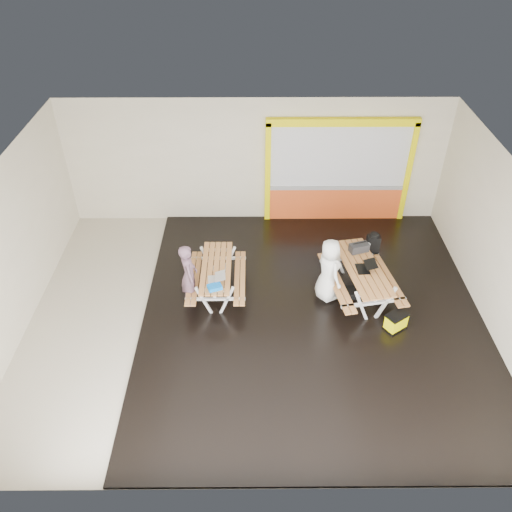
{
  "coord_description": "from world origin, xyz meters",
  "views": [
    {
      "loc": [
        -0.05,
        -8.32,
        8.06
      ],
      "look_at": [
        0.0,
        0.9,
        1.0
      ],
      "focal_mm": 36.18,
      "sensor_mm": 36.0,
      "label": 1
    }
  ],
  "objects_px": {
    "person_left": "(189,275)",
    "laptop_left": "(216,279)",
    "laptop_right": "(365,267)",
    "backpack": "(373,243)",
    "blue_pouch": "(215,287)",
    "toolbox": "(359,248)",
    "picnic_table_right": "(362,274)",
    "picnic_table_left": "(217,273)",
    "dark_case": "(347,293)",
    "fluke_bag": "(396,322)",
    "person_right": "(329,270)"
  },
  "relations": [
    {
      "from": "blue_pouch",
      "to": "backpack",
      "type": "relative_size",
      "value": 0.56
    },
    {
      "from": "picnic_table_right",
      "to": "blue_pouch",
      "type": "xyz_separation_m",
      "value": [
        -3.29,
        -0.62,
        0.16
      ]
    },
    {
      "from": "picnic_table_right",
      "to": "laptop_left",
      "type": "distance_m",
      "value": 3.3
    },
    {
      "from": "picnic_table_right",
      "to": "dark_case",
      "type": "bearing_deg",
      "value": -169.34
    },
    {
      "from": "picnic_table_left",
      "to": "blue_pouch",
      "type": "distance_m",
      "value": 0.78
    },
    {
      "from": "dark_case",
      "to": "fluke_bag",
      "type": "relative_size",
      "value": 0.78
    },
    {
      "from": "person_right",
      "to": "laptop_left",
      "type": "xyz_separation_m",
      "value": [
        -2.48,
        -0.21,
        -0.06
      ]
    },
    {
      "from": "person_right",
      "to": "laptop_right",
      "type": "bearing_deg",
      "value": -108.45
    },
    {
      "from": "picnic_table_left",
      "to": "picnic_table_right",
      "type": "xyz_separation_m",
      "value": [
        3.3,
        -0.12,
        0.06
      ]
    },
    {
      "from": "laptop_right",
      "to": "toolbox",
      "type": "distance_m",
      "value": 0.67
    },
    {
      "from": "blue_pouch",
      "to": "backpack",
      "type": "distance_m",
      "value": 4.07
    },
    {
      "from": "person_left",
      "to": "laptop_left",
      "type": "height_order",
      "value": "person_left"
    },
    {
      "from": "blue_pouch",
      "to": "toolbox",
      "type": "distance_m",
      "value": 3.51
    },
    {
      "from": "toolbox",
      "to": "backpack",
      "type": "relative_size",
      "value": 0.92
    },
    {
      "from": "toolbox",
      "to": "backpack",
      "type": "height_order",
      "value": "toolbox"
    },
    {
      "from": "laptop_right",
      "to": "dark_case",
      "type": "xyz_separation_m",
      "value": [
        -0.32,
        0.03,
        -0.78
      ]
    },
    {
      "from": "person_left",
      "to": "fluke_bag",
      "type": "height_order",
      "value": "person_left"
    },
    {
      "from": "laptop_left",
      "to": "toolbox",
      "type": "distance_m",
      "value": 3.41
    },
    {
      "from": "person_right",
      "to": "backpack",
      "type": "height_order",
      "value": "person_right"
    },
    {
      "from": "laptop_left",
      "to": "toolbox",
      "type": "height_order",
      "value": "toolbox"
    },
    {
      "from": "blue_pouch",
      "to": "picnic_table_left",
      "type": "bearing_deg",
      "value": 90.69
    },
    {
      "from": "laptop_left",
      "to": "fluke_bag",
      "type": "distance_m",
      "value": 3.98
    },
    {
      "from": "picnic_table_right",
      "to": "blue_pouch",
      "type": "distance_m",
      "value": 3.35
    },
    {
      "from": "picnic_table_right",
      "to": "person_left",
      "type": "height_order",
      "value": "person_left"
    },
    {
      "from": "picnic_table_left",
      "to": "laptop_right",
      "type": "height_order",
      "value": "laptop_right"
    },
    {
      "from": "picnic_table_right",
      "to": "backpack",
      "type": "xyz_separation_m",
      "value": [
        0.43,
        1.03,
        0.12
      ]
    },
    {
      "from": "picnic_table_right",
      "to": "backpack",
      "type": "bearing_deg",
      "value": 67.15
    },
    {
      "from": "person_left",
      "to": "backpack",
      "type": "height_order",
      "value": "person_left"
    },
    {
      "from": "blue_pouch",
      "to": "dark_case",
      "type": "bearing_deg",
      "value": 10.74
    },
    {
      "from": "picnic_table_right",
      "to": "fluke_bag",
      "type": "distance_m",
      "value": 1.33
    },
    {
      "from": "blue_pouch",
      "to": "dark_case",
      "type": "distance_m",
      "value": 3.14
    },
    {
      "from": "toolbox",
      "to": "picnic_table_right",
      "type": "bearing_deg",
      "value": -89.86
    },
    {
      "from": "person_right",
      "to": "dark_case",
      "type": "relative_size",
      "value": 3.58
    },
    {
      "from": "laptop_left",
      "to": "blue_pouch",
      "type": "bearing_deg",
      "value": -93.1
    },
    {
      "from": "laptop_right",
      "to": "backpack",
      "type": "height_order",
      "value": "backpack"
    },
    {
      "from": "fluke_bag",
      "to": "person_left",
      "type": "bearing_deg",
      "value": 168.57
    },
    {
      "from": "picnic_table_left",
      "to": "laptop_left",
      "type": "bearing_deg",
      "value": -87.3
    },
    {
      "from": "person_left",
      "to": "laptop_left",
      "type": "xyz_separation_m",
      "value": [
        0.6,
        -0.15,
        0.02
      ]
    },
    {
      "from": "blue_pouch",
      "to": "laptop_right",
      "type": "bearing_deg",
      "value": 9.3
    },
    {
      "from": "fluke_bag",
      "to": "backpack",
      "type": "bearing_deg",
      "value": 94.25
    },
    {
      "from": "toolbox",
      "to": "backpack",
      "type": "bearing_deg",
      "value": 45.12
    },
    {
      "from": "laptop_left",
      "to": "picnic_table_right",
      "type": "bearing_deg",
      "value": 6.35
    },
    {
      "from": "picnic_table_left",
      "to": "picnic_table_right",
      "type": "bearing_deg",
      "value": -2.16
    },
    {
      "from": "picnic_table_right",
      "to": "laptop_right",
      "type": "relative_size",
      "value": 5.26
    },
    {
      "from": "backpack",
      "to": "person_left",
      "type": "bearing_deg",
      "value": -163.88
    },
    {
      "from": "dark_case",
      "to": "fluke_bag",
      "type": "bearing_deg",
      "value": -50.8
    },
    {
      "from": "picnic_table_left",
      "to": "backpack",
      "type": "relative_size",
      "value": 3.67
    },
    {
      "from": "picnic_table_right",
      "to": "fluke_bag",
      "type": "height_order",
      "value": "picnic_table_right"
    },
    {
      "from": "laptop_right",
      "to": "dark_case",
      "type": "relative_size",
      "value": 1.03
    },
    {
      "from": "picnic_table_right",
      "to": "laptop_right",
      "type": "height_order",
      "value": "laptop_right"
    }
  ]
}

